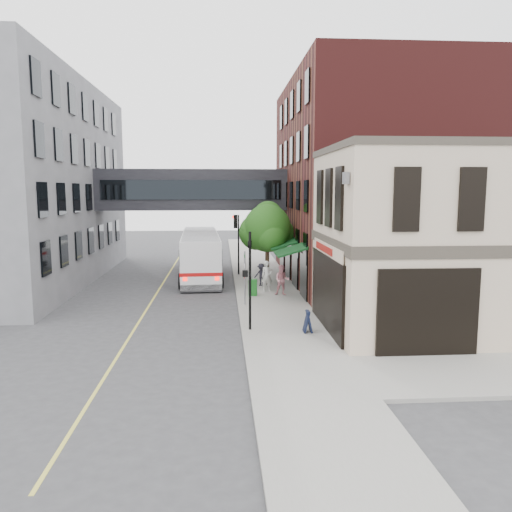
{
  "coord_description": "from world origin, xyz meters",
  "views": [
    {
      "loc": [
        -0.87,
        -20.21,
        6.51
      ],
      "look_at": [
        0.78,
        3.48,
        3.35
      ],
      "focal_mm": 35.0,
      "sensor_mm": 36.0,
      "label": 1
    }
  ],
  "objects": [
    {
      "name": "brick_building",
      "position": [
        9.98,
        15.0,
        6.99
      ],
      "size": [
        13.76,
        18.0,
        14.0
      ],
      "color": "#481716",
      "rests_on": "ground"
    },
    {
      "name": "lane_marking",
      "position": [
        -5.0,
        10.0,
        0.01
      ],
      "size": [
        0.12,
        40.0,
        0.01
      ],
      "primitive_type": "cube",
      "color": "#D8CC4C",
      "rests_on": "ground"
    },
    {
      "name": "sandwich_board",
      "position": [
        2.96,
        1.38,
        0.64
      ],
      "size": [
        0.36,
        0.56,
        0.98
      ],
      "primitive_type": "cube",
      "rotation": [
        0.0,
        0.0,
        -0.02
      ],
      "color": "black",
      "rests_on": "sidewalk_main"
    },
    {
      "name": "pedestrian_b",
      "position": [
        2.77,
        9.36,
        1.07
      ],
      "size": [
        0.99,
        0.82,
        1.85
      ],
      "primitive_type": "imported",
      "rotation": [
        0.0,
        0.0,
        -0.14
      ],
      "color": "pink",
      "rests_on": "sidewalk_main"
    },
    {
      "name": "ground",
      "position": [
        0.0,
        0.0,
        0.0
      ],
      "size": [
        120.0,
        120.0,
        0.0
      ],
      "primitive_type": "plane",
      "color": "#38383A",
      "rests_on": "ground"
    },
    {
      "name": "newspaper_box",
      "position": [
        1.0,
        9.34,
        0.65
      ],
      "size": [
        0.56,
        0.51,
        1.0
      ],
      "primitive_type": "cube",
      "rotation": [
        0.0,
        0.0,
        -0.15
      ],
      "color": "#145B1A",
      "rests_on": "sidewalk_main"
    },
    {
      "name": "corner_building",
      "position": [
        8.97,
        2.0,
        4.21
      ],
      "size": [
        10.19,
        8.12,
        8.45
      ],
      "color": "#C6AE97",
      "rests_on": "ground"
    },
    {
      "name": "traffic_signal_far",
      "position": [
        0.26,
        17.0,
        3.34
      ],
      "size": [
        0.53,
        0.28,
        4.5
      ],
      "color": "black",
      "rests_on": "sidewalk_main"
    },
    {
      "name": "street_sign_pole",
      "position": [
        0.39,
        7.0,
        1.93
      ],
      "size": [
        0.08,
        0.75,
        3.0
      ],
      "color": "gray",
      "rests_on": "sidewalk_main"
    },
    {
      "name": "pedestrian_a",
      "position": [
        1.96,
        10.61,
        1.11
      ],
      "size": [
        0.79,
        0.61,
        1.93
      ],
      "primitive_type": "imported",
      "rotation": [
        0.0,
        0.0,
        0.24
      ],
      "color": "silver",
      "rests_on": "sidewalk_main"
    },
    {
      "name": "bus",
      "position": [
        -2.45,
        16.86,
        1.83
      ],
      "size": [
        3.38,
        12.26,
        3.27
      ],
      "color": "white",
      "rests_on": "ground"
    },
    {
      "name": "traffic_signal_near",
      "position": [
        0.37,
        2.0,
        2.98
      ],
      "size": [
        0.44,
        0.22,
        4.6
      ],
      "color": "black",
      "rests_on": "sidewalk_main"
    },
    {
      "name": "skyway_bridge",
      "position": [
        -3.0,
        18.0,
        6.5
      ],
      "size": [
        14.0,
        3.18,
        3.0
      ],
      "color": "black",
      "rests_on": "ground"
    },
    {
      "name": "street_tree",
      "position": [
        2.19,
        13.22,
        3.91
      ],
      "size": [
        3.8,
        3.2,
        5.6
      ],
      "color": "#382619",
      "rests_on": "sidewalk_main"
    },
    {
      "name": "sidewalk_main",
      "position": [
        2.0,
        14.0,
        0.07
      ],
      "size": [
        4.0,
        60.0,
        0.15
      ],
      "primitive_type": "cube",
      "color": "gray",
      "rests_on": "ground"
    },
    {
      "name": "pedestrian_c",
      "position": [
        1.74,
        12.37,
        0.9
      ],
      "size": [
        1.12,
        0.97,
        1.51
      ],
      "primitive_type": "imported",
      "rotation": [
        0.0,
        0.0,
        -0.51
      ],
      "color": "black",
      "rests_on": "sidewalk_main"
    }
  ]
}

